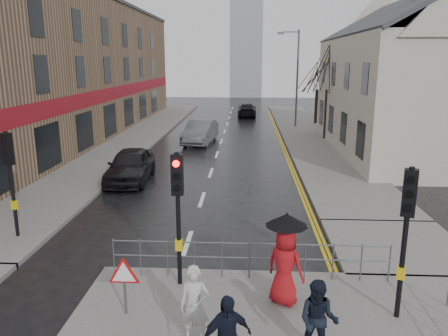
# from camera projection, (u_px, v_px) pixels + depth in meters

# --- Properties ---
(ground) EXTENTS (120.00, 120.00, 0.00)m
(ground) POSITION_uv_depth(u_px,v_px,m) (171.00, 292.00, 10.91)
(ground) COLOR black
(ground) RESTS_ON ground
(left_pavement) EXTENTS (4.00, 44.00, 0.14)m
(left_pavement) POSITION_uv_depth(u_px,v_px,m) (139.00, 135.00, 33.53)
(left_pavement) COLOR #605E5B
(left_pavement) RESTS_ON ground
(right_pavement) EXTENTS (4.00, 40.00, 0.14)m
(right_pavement) POSITION_uv_depth(u_px,v_px,m) (306.00, 132.00, 34.79)
(right_pavement) COLOR #605E5B
(right_pavement) RESTS_ON ground
(pavement_bridge_right) EXTENTS (4.00, 4.20, 0.14)m
(pavement_bridge_right) POSITION_uv_depth(u_px,v_px,m) (396.00, 246.00, 13.46)
(pavement_bridge_right) COLOR #605E5B
(pavement_bridge_right) RESTS_ON ground
(building_left_terrace) EXTENTS (8.00, 42.00, 10.00)m
(building_left_terrace) POSITION_uv_depth(u_px,v_px,m) (57.00, 70.00, 31.67)
(building_left_terrace) COLOR #8C6B51
(building_left_terrace) RESTS_ON ground
(building_right_cream) EXTENTS (9.00, 16.40, 10.10)m
(building_right_cream) POSITION_uv_depth(u_px,v_px,m) (414.00, 75.00, 26.59)
(building_right_cream) COLOR #B6B29F
(building_right_cream) RESTS_ON ground
(church_tower) EXTENTS (5.00, 5.00, 18.00)m
(church_tower) POSITION_uv_depth(u_px,v_px,m) (246.00, 39.00, 68.79)
(church_tower) COLOR #909398
(church_tower) RESTS_ON ground
(traffic_signal_near_left) EXTENTS (0.28, 0.27, 3.40)m
(traffic_signal_near_left) POSITION_uv_depth(u_px,v_px,m) (178.00, 196.00, 10.50)
(traffic_signal_near_left) COLOR black
(traffic_signal_near_left) RESTS_ON near_pavement
(traffic_signal_near_right) EXTENTS (0.34, 0.33, 3.40)m
(traffic_signal_near_right) POSITION_uv_depth(u_px,v_px,m) (407.00, 217.00, 9.08)
(traffic_signal_near_right) COLOR black
(traffic_signal_near_right) RESTS_ON near_pavement
(traffic_signal_far_left) EXTENTS (0.34, 0.33, 3.40)m
(traffic_signal_far_left) POSITION_uv_depth(u_px,v_px,m) (10.00, 166.00, 13.52)
(traffic_signal_far_left) COLOR black
(traffic_signal_far_left) RESTS_ON left_pavement
(guard_railing_front) EXTENTS (7.14, 0.04, 1.00)m
(guard_railing_front) POSITION_uv_depth(u_px,v_px,m) (249.00, 252.00, 11.18)
(guard_railing_front) COLOR #595B5E
(guard_railing_front) RESTS_ON near_pavement
(warning_sign) EXTENTS (0.80, 0.07, 1.35)m
(warning_sign) POSITION_uv_depth(u_px,v_px,m) (124.00, 276.00, 9.53)
(warning_sign) COLOR #595B5E
(warning_sign) RESTS_ON near_pavement
(street_lamp) EXTENTS (1.83, 0.25, 8.00)m
(street_lamp) POSITION_uv_depth(u_px,v_px,m) (295.00, 72.00, 36.63)
(street_lamp) COLOR #595B5E
(street_lamp) RESTS_ON right_pavement
(tree_near) EXTENTS (2.40, 2.40, 6.58)m
(tree_near) POSITION_uv_depth(u_px,v_px,m) (329.00, 68.00, 30.62)
(tree_near) COLOR black
(tree_near) RESTS_ON right_pavement
(tree_far) EXTENTS (2.40, 2.40, 5.64)m
(tree_far) POSITION_uv_depth(u_px,v_px,m) (318.00, 75.00, 38.52)
(tree_far) COLOR black
(tree_far) RESTS_ON right_pavement
(pedestrian_a) EXTENTS (0.62, 0.43, 1.64)m
(pedestrian_a) POSITION_uv_depth(u_px,v_px,m) (194.00, 305.00, 8.55)
(pedestrian_a) COLOR #B6B6B2
(pedestrian_a) RESTS_ON near_pavement
(pedestrian_b) EXTENTS (0.92, 0.81, 1.57)m
(pedestrian_b) POSITION_uv_depth(u_px,v_px,m) (318.00, 320.00, 8.12)
(pedestrian_b) COLOR black
(pedestrian_b) RESTS_ON near_pavement
(pedestrian_with_umbrella) EXTENTS (1.07, 0.98, 2.18)m
(pedestrian_with_umbrella) POSITION_uv_depth(u_px,v_px,m) (285.00, 257.00, 9.92)
(pedestrian_with_umbrella) COLOR #A51318
(pedestrian_with_umbrella) RESTS_ON near_pavement
(car_parked) EXTENTS (2.03, 4.67, 1.57)m
(car_parked) POSITION_uv_depth(u_px,v_px,m) (130.00, 165.00, 20.76)
(car_parked) COLOR black
(car_parked) RESTS_ON ground
(car_mid) EXTENTS (2.27, 4.99, 1.59)m
(car_mid) POSITION_uv_depth(u_px,v_px,m) (200.00, 132.00, 30.41)
(car_mid) COLOR #4F5154
(car_mid) RESTS_ON ground
(car_far) EXTENTS (1.88, 4.61, 1.34)m
(car_far) POSITION_uv_depth(u_px,v_px,m) (247.00, 110.00, 45.19)
(car_far) COLOR black
(car_far) RESTS_ON ground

